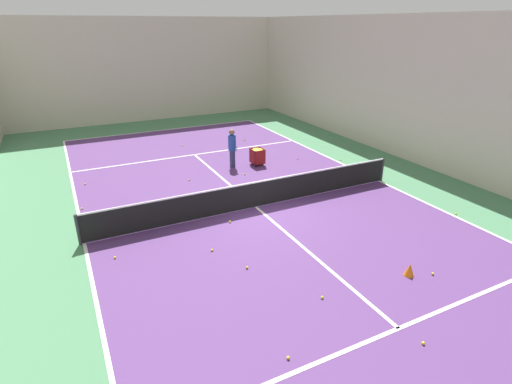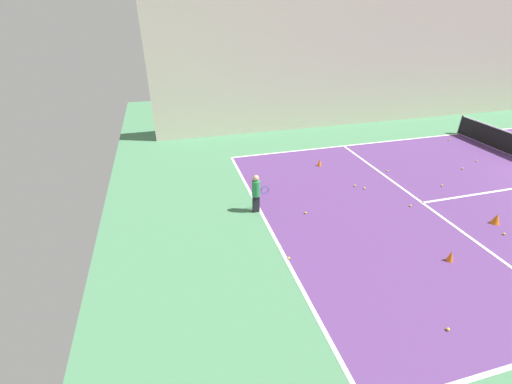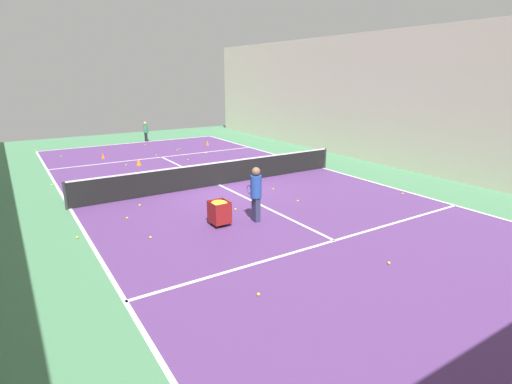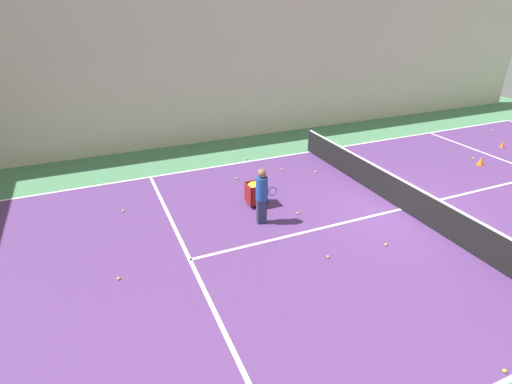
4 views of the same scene
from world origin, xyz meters
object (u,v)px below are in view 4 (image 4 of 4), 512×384
object	(u,v)px
tennis_net	(403,195)
training_cone_0	(503,144)
coach_at_net	(262,193)
ball_cart	(256,189)

from	to	relation	value
tennis_net	training_cone_0	xyz separation A→B (m)	(2.81, -8.22, -0.34)
coach_at_net	ball_cart	bearing A→B (deg)	78.43
coach_at_net	training_cone_0	size ratio (longest dim) A/B	5.45
coach_at_net	training_cone_0	world-z (taller)	coach_at_net
tennis_net	training_cone_0	bearing A→B (deg)	-71.13
ball_cart	coach_at_net	bearing A→B (deg)	165.06
coach_at_net	training_cone_0	distance (m)	12.76
tennis_net	coach_at_net	bearing A→B (deg)	77.16
training_cone_0	ball_cart	bearing A→B (deg)	93.24
tennis_net	coach_at_net	xyz separation A→B (m)	(1.00, 4.39, 0.48)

